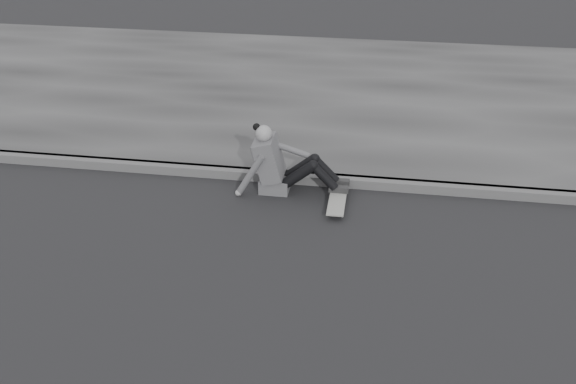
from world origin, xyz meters
name	(u,v)px	position (x,y,z in m)	size (l,w,h in m)	color
ground	(328,321)	(0.00, 0.00, 0.00)	(80.00, 80.00, 0.00)	black
curb	(347,181)	(0.00, 2.58, 0.06)	(24.00, 0.16, 0.12)	#4E4E4E
sidewalk	(360,95)	(0.00, 5.60, 0.06)	(24.00, 6.00, 0.12)	#353535
skateboard	(337,199)	(-0.09, 2.09, 0.07)	(0.20, 0.78, 0.09)	gray
seated_woman	(280,164)	(-0.82, 2.34, 0.36)	(1.38, 0.46, 0.88)	#505052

